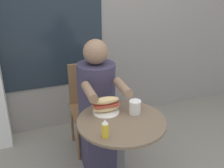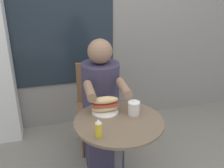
{
  "view_description": "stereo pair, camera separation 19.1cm",
  "coord_description": "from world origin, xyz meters",
  "views": [
    {
      "loc": [
        -0.63,
        -1.46,
        1.69
      ],
      "look_at": [
        0.0,
        0.18,
        0.94
      ],
      "focal_mm": 42.0,
      "sensor_mm": 36.0,
      "label": 1
    },
    {
      "loc": [
        -0.45,
        -1.51,
        1.69
      ],
      "look_at": [
        0.0,
        0.18,
        0.94
      ],
      "focal_mm": 42.0,
      "sensor_mm": 36.0,
      "label": 2
    }
  ],
  "objects": [
    {
      "name": "drink_cup",
      "position": [
        0.13,
        0.05,
        0.79
      ],
      "size": [
        0.09,
        0.09,
        0.1
      ],
      "color": "silver",
      "rests_on": "cafe_table"
    },
    {
      "name": "condiment_bottle",
      "position": [
        -0.18,
        -0.15,
        0.8
      ],
      "size": [
        0.04,
        0.04,
        0.12
      ],
      "color": "gold",
      "rests_on": "cafe_table"
    },
    {
      "name": "seated_diner",
      "position": [
        -0.01,
        0.49,
        0.52
      ],
      "size": [
        0.35,
        0.6,
        1.2
      ],
      "rotation": [
        0.0,
        0.0,
        3.09
      ],
      "color": "#38334C",
      "rests_on": "ground_plane"
    },
    {
      "name": "storefront_wall",
      "position": [
        -0.0,
        1.34,
        1.4
      ],
      "size": [
        8.0,
        0.09,
        2.8
      ],
      "color": "gray",
      "rests_on": "ground_plane"
    },
    {
      "name": "sandwich_on_plate",
      "position": [
        -0.06,
        0.14,
        0.79
      ],
      "size": [
        0.2,
        0.2,
        0.12
      ],
      "rotation": [
        0.0,
        0.0,
        -0.05
      ],
      "color": "white",
      "rests_on": "cafe_table"
    },
    {
      "name": "diner_chair",
      "position": [
        -0.01,
        0.84,
        0.52
      ],
      "size": [
        0.4,
        0.4,
        0.87
      ],
      "rotation": [
        0.0,
        0.0,
        3.09
      ],
      "color": "brown",
      "rests_on": "ground_plane"
    },
    {
      "name": "cafe_table",
      "position": [
        0.0,
        0.0,
        0.53
      ],
      "size": [
        0.63,
        0.63,
        0.74
      ],
      "color": "brown",
      "rests_on": "ground_plane"
    }
  ]
}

